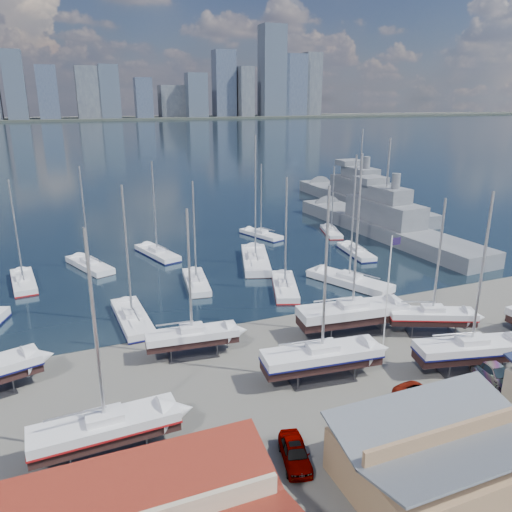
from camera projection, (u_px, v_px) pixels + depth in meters
name	position (u px, v px, depth m)	size (l,w,h in m)	color
ground	(315.00, 362.00, 44.60)	(1400.00, 1400.00, 0.00)	#605E59
water	(82.00, 136.00, 318.47)	(1400.00, 600.00, 0.40)	#1A2E3D
far_shore	(65.00, 119.00, 547.75)	(1400.00, 80.00, 2.20)	#2D332D
skyline	(54.00, 83.00, 527.99)	(639.14, 43.80, 107.69)	#475166
shed_grey	(445.00, 454.00, 29.83)	(12.60, 8.40, 4.17)	#8C6B4C
sailboat_cradle_1	(106.00, 428.00, 32.36)	(9.65, 3.06, 15.48)	#2D2D33
sailboat_cradle_2	(192.00, 336.00, 45.11)	(8.47, 3.10, 13.72)	#2D2D33
sailboat_cradle_3	(322.00, 357.00, 41.23)	(10.36, 3.89, 16.33)	#2D2D33
sailboat_cradle_4	(352.00, 313.00, 49.51)	(11.24, 4.23, 17.77)	#2D2D33
sailboat_cradle_5	(471.00, 349.00, 42.53)	(10.04, 4.87, 15.66)	#2D2D33
sailboat_cradle_6	(432.00, 316.00, 49.32)	(8.63, 5.57, 13.76)	#2D2D33
sailboat_moored_1	(24.00, 283.00, 62.93)	(3.57, 9.58, 13.99)	black
sailboat_moored_2	(90.00, 266.00, 69.10)	(6.03, 10.09, 14.73)	black
sailboat_moored_3	(133.00, 320.00, 52.37)	(3.28, 10.29, 15.21)	black
sailboat_moored_4	(196.00, 283.00, 62.75)	(3.83, 9.40, 13.79)	black
sailboat_moored_5	(157.00, 254.00, 74.51)	(5.37, 10.24, 14.74)	black
sailboat_moored_6	(285.00, 288.00, 61.21)	(5.94, 10.07, 14.54)	black
sailboat_moored_7	(255.00, 262.00, 70.92)	(7.20, 12.92, 18.81)	black
sailboat_moored_8	(261.00, 235.00, 84.90)	(5.21, 8.96, 12.93)	black
sailboat_moored_9	(349.00, 282.00, 62.95)	(7.47, 11.57, 17.00)	black
sailboat_moored_10	(356.00, 253.00, 75.25)	(3.69, 9.20, 13.37)	black
sailboat_moored_11	(331.00, 232.00, 86.63)	(4.67, 8.54, 12.31)	black
naval_ship_east	(383.00, 226.00, 85.78)	(9.11, 43.66, 17.90)	slate
naval_ship_west	(358.00, 199.00, 108.71)	(8.87, 45.53, 18.08)	slate
car_a	(295.00, 453.00, 32.08)	(1.69, 4.20, 1.43)	gray
car_b	(368.00, 446.00, 32.76)	(1.40, 4.03, 1.33)	gray
car_c	(429.00, 404.00, 37.10)	(2.59, 5.62, 1.56)	gray
car_d	(496.00, 374.00, 41.25)	(2.09, 5.15, 1.49)	gray
flagpole	(389.00, 287.00, 44.66)	(0.99, 0.12, 11.15)	white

